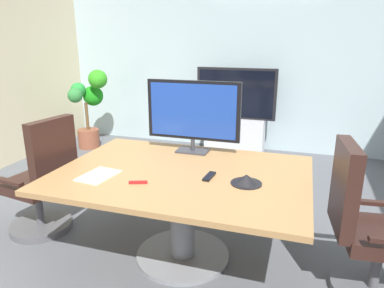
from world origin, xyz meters
name	(u,v)px	position (x,y,z in m)	size (l,w,h in m)	color
ground_plane	(172,251)	(0.00, 0.00, 0.00)	(7.36, 7.36, 0.00)	#515459
wall_back_glass_partition	(243,55)	(0.00, 3.18, 1.48)	(5.99, 0.10, 2.96)	#9EB2B7
conference_table	(182,192)	(0.12, -0.04, 0.58)	(1.91, 1.36, 0.75)	olive
office_chair_left	(43,186)	(-1.21, -0.05, 0.46)	(0.63, 0.61, 1.09)	#4C4C51
office_chair_right	(366,235)	(1.44, -0.07, 0.46)	(0.62, 0.60, 1.09)	#4C4C51
tv_monitor	(193,112)	(0.04, 0.46, 1.11)	(0.84, 0.18, 0.64)	#333338
wall_display_unit	(235,125)	(-0.02, 2.82, 0.44)	(1.20, 0.36, 1.31)	#B7BABC
potted_plant	(90,105)	(-2.31, 2.40, 0.70)	(0.58, 0.66, 1.26)	brown
conference_phone	(246,180)	(0.62, -0.13, 0.78)	(0.22, 0.22, 0.07)	black
remote_control	(209,176)	(0.35, -0.09, 0.76)	(0.05, 0.17, 0.02)	black
whiteboard_marker	(138,182)	(-0.10, -0.36, 0.76)	(0.13, 0.02, 0.02)	red
paper_notepad	(98,175)	(-0.45, -0.31, 0.75)	(0.21, 0.30, 0.01)	white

